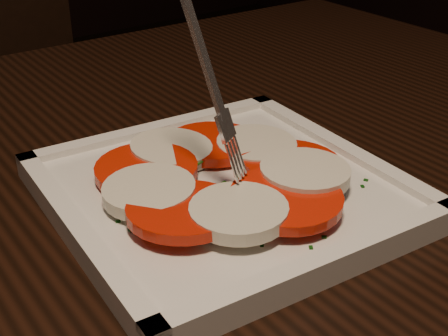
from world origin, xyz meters
name	(u,v)px	position (x,y,z in m)	size (l,w,h in m)	color
table	(124,280)	(-0.03, 0.17, 0.65)	(1.22, 0.84, 0.75)	black
plate	(224,193)	(0.02, 0.09, 0.76)	(0.26, 0.26, 0.01)	silver
caprese_salad	(224,174)	(0.02, 0.09, 0.77)	(0.20, 0.20, 0.02)	red
fork	(198,67)	(0.00, 0.09, 0.87)	(0.02, 0.06, 0.16)	white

